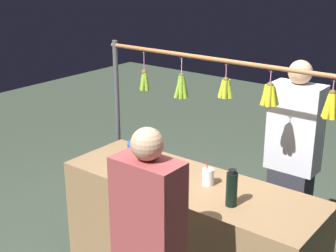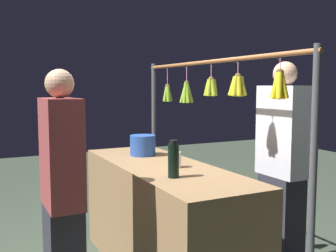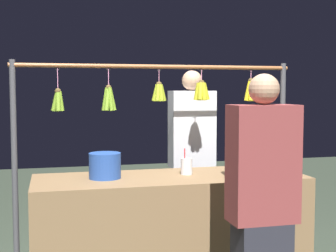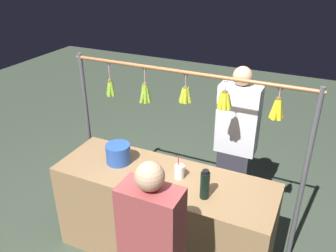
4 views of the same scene
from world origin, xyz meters
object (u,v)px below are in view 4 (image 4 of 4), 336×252
(blue_bucket, at_px, (118,154))
(drink_cup, at_px, (179,172))
(water_bottle, at_px, (205,185))
(vendor_person, at_px, (236,147))

(blue_bucket, xyz_separation_m, drink_cup, (-0.59, -0.01, -0.03))
(water_bottle, bearing_deg, drink_cup, -29.81)
(water_bottle, relative_size, blue_bucket, 1.13)
(vendor_person, bearing_deg, water_bottle, 90.28)
(water_bottle, distance_m, blue_bucket, 0.89)
(water_bottle, xyz_separation_m, drink_cup, (0.28, -0.16, -0.06))
(vendor_person, bearing_deg, blue_bucket, 42.49)
(drink_cup, bearing_deg, blue_bucket, 1.02)
(drink_cup, bearing_deg, vendor_person, -109.43)
(drink_cup, distance_m, vendor_person, 0.84)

